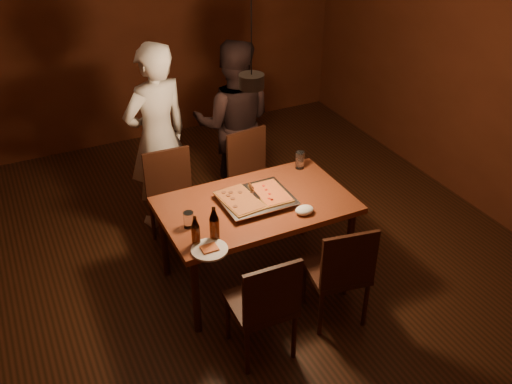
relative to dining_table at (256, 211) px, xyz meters
name	(u,v)px	position (x,y,z in m)	size (l,w,h in m)	color
room_shell	(252,127)	(-0.02, 0.03, 0.72)	(6.00, 6.00, 6.00)	#3D1C10
dining_table	(256,211)	(0.00, 0.00, 0.00)	(1.50, 0.90, 0.75)	brown
chair_far_left	(172,191)	(-0.44, 0.79, -0.14)	(0.44, 0.44, 0.49)	#38190F
chair_far_right	(253,169)	(0.37, 0.83, -0.14)	(0.47, 0.47, 0.49)	#38190F
chair_near_left	(266,300)	(-0.33, -0.82, -0.14)	(0.43, 0.43, 0.49)	#38190F
chair_near_right	(342,267)	(0.33, -0.75, -0.14)	(0.49, 0.49, 0.49)	#38190F
pizza_tray	(256,200)	(0.00, 0.00, 0.10)	(0.55, 0.45, 0.05)	silver
pizza_meat	(240,200)	(-0.13, 0.01, 0.13)	(0.26, 0.41, 0.02)	maroon
pizza_cheese	(271,193)	(0.13, 0.00, 0.13)	(0.23, 0.37, 0.02)	gold
spatula	(254,195)	(-0.01, 0.02, 0.14)	(0.09, 0.24, 0.04)	silver
beer_bottle_a	(196,231)	(-0.61, -0.29, 0.19)	(0.06, 0.06, 0.23)	black
beer_bottle_b	(214,224)	(-0.47, -0.30, 0.21)	(0.07, 0.07, 0.27)	black
water_glass_left	(189,220)	(-0.59, -0.07, 0.14)	(0.08, 0.08, 0.12)	silver
water_glass_right	(300,160)	(0.58, 0.33, 0.15)	(0.08, 0.08, 0.16)	silver
plate_slice	(209,250)	(-0.56, -0.41, 0.08)	(0.26, 0.26, 0.03)	white
napkin	(304,210)	(0.27, -0.30, 0.10)	(0.15, 0.11, 0.06)	white
diner_white	(158,138)	(-0.42, 1.17, 0.21)	(0.65, 0.42, 1.77)	silver
diner_dark	(234,123)	(0.38, 1.26, 0.15)	(0.80, 0.63, 1.65)	black
pendant_lamp	(252,80)	(-0.02, 0.03, 1.08)	(0.18, 0.18, 1.10)	black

